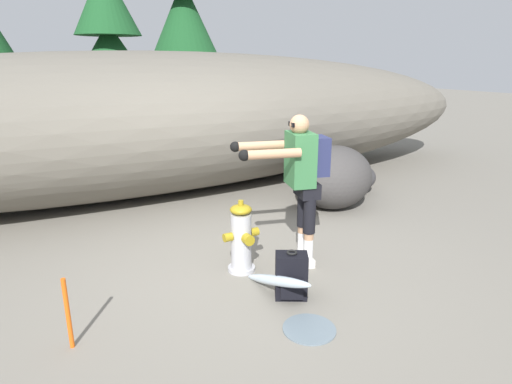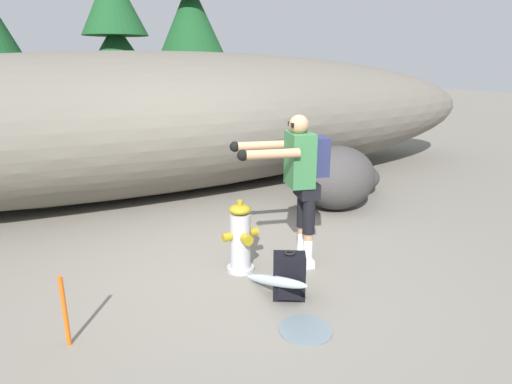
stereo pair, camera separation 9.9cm
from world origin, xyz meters
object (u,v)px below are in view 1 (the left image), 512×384
at_px(boulder_large, 345,177).
at_px(boulder_mid, 334,177).
at_px(survey_stake, 68,314).
at_px(utility_worker, 301,173).
at_px(fire_hydrant, 241,239).
at_px(spare_backpack, 291,276).

height_order(boulder_large, boulder_mid, boulder_mid).
relative_size(boulder_mid, survey_stake, 2.04).
bearing_deg(utility_worker, survey_stake, 23.79).
bearing_deg(boulder_large, fire_hydrant, -148.75).
distance_m(fire_hydrant, utility_worker, 0.93).
relative_size(fire_hydrant, survey_stake, 1.32).
bearing_deg(spare_backpack, boulder_mid, 163.42).
bearing_deg(survey_stake, boulder_large, 25.95).
height_order(spare_backpack, boulder_large, boulder_large).
xyz_separation_m(spare_backpack, boulder_large, (2.71, 2.46, 0.06)).
xyz_separation_m(spare_backpack, survey_stake, (-1.93, 0.20, 0.08)).
distance_m(spare_backpack, survey_stake, 1.94).
xyz_separation_m(boulder_large, survey_stake, (-4.64, -2.26, 0.03)).
relative_size(spare_backpack, survey_stake, 0.78).
distance_m(boulder_large, survey_stake, 5.16).
xyz_separation_m(utility_worker, survey_stake, (-2.39, -0.35, -0.74)).
height_order(fire_hydrant, survey_stake, fire_hydrant).
relative_size(boulder_large, survey_stake, 1.75).
distance_m(utility_worker, survey_stake, 2.52).
height_order(fire_hydrant, spare_backpack, fire_hydrant).
height_order(spare_backpack, survey_stake, survey_stake).
distance_m(fire_hydrant, boulder_mid, 2.50).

